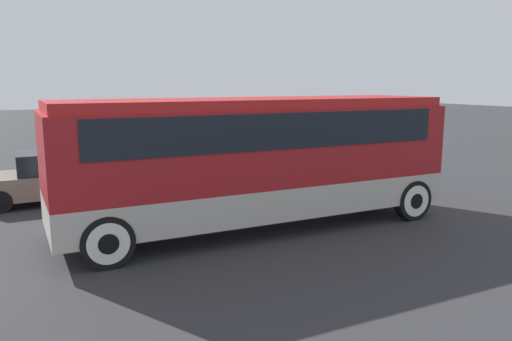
# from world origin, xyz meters

# --- Properties ---
(ground_plane) EXTENTS (120.00, 120.00, 0.00)m
(ground_plane) POSITION_xyz_m (0.00, 0.00, 0.00)
(ground_plane) COLOR #2D2D30
(tour_bus) EXTENTS (9.31, 2.65, 3.07)m
(tour_bus) POSITION_xyz_m (0.10, 0.00, 1.84)
(tour_bus) COLOR #B7B2A8
(tour_bus) RESTS_ON ground_plane
(parked_car_near) EXTENTS (4.36, 1.93, 1.45)m
(parked_car_near) POSITION_xyz_m (-0.90, 7.89, 0.71)
(parked_car_near) COLOR navy
(parked_car_near) RESTS_ON ground_plane
(parked_car_mid) EXTENTS (4.41, 1.88, 1.46)m
(parked_car_mid) POSITION_xyz_m (-3.77, 5.03, 0.71)
(parked_car_mid) COLOR #7A6B5B
(parked_car_mid) RESTS_ON ground_plane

